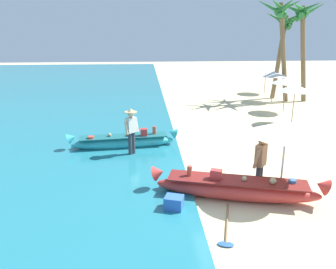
{
  "coord_description": "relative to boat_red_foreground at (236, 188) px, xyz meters",
  "views": [
    {
      "loc": [
        -2.79,
        -8.99,
        4.44
      ],
      "look_at": [
        -1.98,
        2.52,
        0.9
      ],
      "focal_mm": 37.02,
      "sensor_mm": 36.0,
      "label": 1
    }
  ],
  "objects": [
    {
      "name": "paddle",
      "position": [
        -0.59,
        -1.48,
        -0.28
      ],
      "size": [
        0.69,
        1.88,
        0.05
      ],
      "color": "#8E6B47",
      "rests_on": "ground"
    },
    {
      "name": "ground_plane",
      "position": [
        0.36,
        0.65,
        -0.31
      ],
      "size": [
        80.0,
        80.0,
        0.0
      ],
      "primitive_type": "plane",
      "color": "beige"
    },
    {
      "name": "person_vendor_hatted",
      "position": [
        -2.91,
        3.49,
        0.72
      ],
      "size": [
        0.54,
        0.5,
        1.78
      ],
      "color": "#333842",
      "rests_on": "ground"
    },
    {
      "name": "cooler_box",
      "position": [
        -1.74,
        -0.57,
        -0.1
      ],
      "size": [
        0.55,
        0.5,
        0.42
      ],
      "primitive_type": "cube",
      "rotation": [
        0.0,
        0.0,
        -0.33
      ],
      "color": "blue",
      "rests_on": "ground"
    },
    {
      "name": "parasol_row_0",
      "position": [
        4.71,
        7.47,
        1.44
      ],
      "size": [
        1.6,
        1.6,
        1.91
      ],
      "color": "#8E6B47",
      "rests_on": "ground"
    },
    {
      "name": "parasol_row_1",
      "position": [
        5.26,
        9.91,
        1.44
      ],
      "size": [
        1.6,
        1.6,
        1.91
      ],
      "color": "#8E6B47",
      "rests_on": "ground"
    },
    {
      "name": "person_tourist_customer",
      "position": [
        0.74,
        0.37,
        0.62
      ],
      "size": [
        0.51,
        0.55,
        1.65
      ],
      "color": "#333842",
      "rests_on": "ground"
    },
    {
      "name": "parasol_row_3",
      "position": [
        6.15,
        15.64,
        1.44
      ],
      "size": [
        1.6,
        1.6,
        1.91
      ],
      "color": "#8E6B47",
      "rests_on": "ground"
    },
    {
      "name": "palm_tree_tall_inland",
      "position": [
        5.81,
        12.79,
        4.54
      ],
      "size": [
        2.69,
        2.52,
        6.25
      ],
      "color": "brown",
      "rests_on": "ground"
    },
    {
      "name": "palm_tree_leaning_seaward",
      "position": [
        7.13,
        12.74,
        4.49
      ],
      "size": [
        2.67,
        2.76,
        6.08
      ],
      "color": "brown",
      "rests_on": "ground"
    },
    {
      "name": "patio_umbrella_large",
      "position": [
        1.29,
        0.16,
        1.61
      ],
      "size": [
        1.94,
        1.94,
        2.13
      ],
      "color": "#B7B7BC",
      "rests_on": "ground"
    },
    {
      "name": "palm_tree_mid_cluster",
      "position": [
        6.48,
        13.87,
        4.13
      ],
      "size": [
        2.8,
        2.56,
        5.55
      ],
      "color": "brown",
      "rests_on": "ground"
    },
    {
      "name": "parasol_row_2",
      "position": [
        5.64,
        12.75,
        1.44
      ],
      "size": [
        1.6,
        1.6,
        1.91
      ],
      "color": "#8E6B47",
      "rests_on": "ground"
    },
    {
      "name": "boat_red_foreground",
      "position": [
        0.0,
        0.0,
        0.0
      ],
      "size": [
        4.65,
        1.86,
        0.85
      ],
      "color": "red",
      "rests_on": "ground"
    },
    {
      "name": "boat_cyan_midground",
      "position": [
        -3.24,
        4.33,
        -0.02
      ],
      "size": [
        4.23,
        1.05,
        0.83
      ],
      "color": "#33B2BC",
      "rests_on": "ground"
    }
  ]
}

